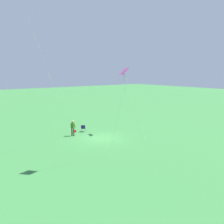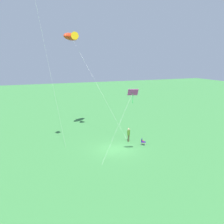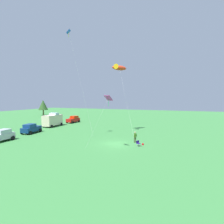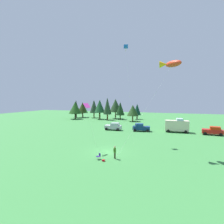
{
  "view_description": "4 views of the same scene",
  "coord_description": "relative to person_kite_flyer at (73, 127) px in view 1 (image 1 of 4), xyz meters",
  "views": [
    {
      "loc": [
        15.7,
        22.27,
        7.16
      ],
      "look_at": [
        -0.25,
        1.54,
        2.98
      ],
      "focal_mm": 42.0,
      "sensor_mm": 36.0,
      "label": 1
    },
    {
      "loc": [
        -26.16,
        11.6,
        10.41
      ],
      "look_at": [
        0.38,
        0.33,
        4.36
      ],
      "focal_mm": 42.0,
      "sensor_mm": 36.0,
      "label": 2
    },
    {
      "loc": [
        -24.6,
        -9.19,
        6.99
      ],
      "look_at": [
        -0.69,
        0.24,
        4.96
      ],
      "focal_mm": 28.0,
      "sensor_mm": 36.0,
      "label": 3
    },
    {
      "loc": [
        9.36,
        -24.4,
        8.03
      ],
      "look_at": [
        -0.22,
        2.48,
        5.9
      ],
      "focal_mm": 28.0,
      "sensor_mm": 36.0,
      "label": 4
    }
  ],
  "objects": [
    {
      "name": "ground_plane",
      "position": [
        -2.0,
        2.62,
        -1.02
      ],
      "size": [
        160.0,
        160.0,
        0.0
      ],
      "primitive_type": "plane",
      "color": "#387C3C"
    },
    {
      "name": "person_kite_flyer",
      "position": [
        0.0,
        0.0,
        0.0
      ],
      "size": [
        0.53,
        0.5,
        1.74
      ],
      "rotation": [
        0.0,
        0.0,
        3.95
      ],
      "color": "#3C3F25",
      "rests_on": "ground"
    },
    {
      "name": "folding_chair",
      "position": [
        -1.92,
        -0.95,
        -0.53
      ],
      "size": [
        0.68,
        0.68,
        0.82
      ],
      "rotation": [
        0.0,
        0.0,
        3.99
      ],
      "color": "navy",
      "rests_on": "ground"
    },
    {
      "name": "kite_diamond_rainbow",
      "position": [
        -5.37,
        2.36,
        5.85
      ],
      "size": [
        1.06,
        4.04,
        7.38
      ],
      "color": "#D039A0",
      "rests_on": "ground"
    },
    {
      "name": "backpack_on_grass",
      "position": [
        -1.03,
        -1.45,
        -0.91
      ],
      "size": [
        0.34,
        0.24,
        0.22
      ],
      "primitive_type": "cube",
      "rotation": [
        0.0,
        0.0,
        3.22
      ],
      "color": "red",
      "rests_on": "ground"
    }
  ]
}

